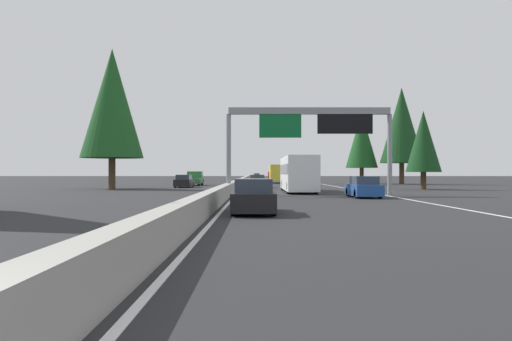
# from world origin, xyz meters

# --- Properties ---
(ground_plane) EXTENTS (320.00, 320.00, 0.00)m
(ground_plane) POSITION_xyz_m (60.00, 0.00, 0.00)
(ground_plane) COLOR #262628
(median_barrier) EXTENTS (180.00, 0.56, 0.90)m
(median_barrier) POSITION_xyz_m (80.00, 0.30, 0.45)
(median_barrier) COLOR #9E9B93
(median_barrier) RESTS_ON ground
(shoulder_stripe_right) EXTENTS (160.00, 0.16, 0.01)m
(shoulder_stripe_right) POSITION_xyz_m (70.00, -11.52, 0.01)
(shoulder_stripe_right) COLOR silver
(shoulder_stripe_right) RESTS_ON ground
(shoulder_stripe_median) EXTENTS (160.00, 0.16, 0.01)m
(shoulder_stripe_median) POSITION_xyz_m (70.00, -0.25, 0.01)
(shoulder_stripe_median) COLOR silver
(shoulder_stripe_median) RESTS_ON ground
(sign_gantry_overhead) EXTENTS (0.50, 12.68, 6.68)m
(sign_gantry_overhead) POSITION_xyz_m (34.67, -6.03, 5.32)
(sign_gantry_overhead) COLOR gray
(sign_gantry_overhead) RESTS_ON ground
(sedan_near_right) EXTENTS (4.40, 1.80, 1.47)m
(sedan_near_right) POSITION_xyz_m (18.68, -1.69, 0.68)
(sedan_near_right) COLOR black
(sedan_near_right) RESTS_ON ground
(sedan_distant_b) EXTENTS (4.40, 1.80, 1.47)m
(sedan_distant_b) POSITION_xyz_m (31.34, -9.25, 0.68)
(sedan_distant_b) COLOR #1E4793
(sedan_distant_b) RESTS_ON ground
(minivan_near_center) EXTENTS (5.00, 1.95, 1.69)m
(minivan_near_center) POSITION_xyz_m (72.51, -9.15, 0.95)
(minivan_near_center) COLOR silver
(minivan_near_center) RESTS_ON ground
(pickup_distant_a) EXTENTS (5.60, 2.00, 1.86)m
(pickup_distant_a) POSITION_xyz_m (104.26, -5.44, 0.91)
(pickup_distant_a) COLOR red
(pickup_distant_a) RESTS_ON ground
(bus_mid_right) EXTENTS (11.50, 2.55, 3.10)m
(bus_mid_right) POSITION_xyz_m (40.77, -5.52, 1.72)
(bus_mid_right) COLOR white
(bus_mid_right) RESTS_ON ground
(box_truck_far_center) EXTENTS (8.50, 2.40, 2.95)m
(box_truck_far_center) POSITION_xyz_m (75.85, -5.24, 1.61)
(box_truck_far_center) COLOR gold
(box_truck_far_center) RESTS_ON ground
(sedan_mid_left) EXTENTS (4.40, 1.80, 1.47)m
(sedan_mid_left) POSITION_xyz_m (126.19, -2.04, 0.68)
(sedan_mid_left) COLOR slate
(sedan_mid_left) RESTS_ON ground
(sedan_far_right) EXTENTS (4.40, 1.80, 1.47)m
(sedan_far_right) POSITION_xyz_m (52.12, -1.97, 0.68)
(sedan_far_right) COLOR #AD931E
(sedan_far_right) RESTS_ON ground
(oncoming_near) EXTENTS (4.40, 1.80, 1.47)m
(oncoming_near) POSITION_xyz_m (53.27, 6.51, 0.68)
(oncoming_near) COLOR black
(oncoming_near) RESTS_ON ground
(oncoming_far) EXTENTS (5.60, 2.00, 1.86)m
(oncoming_far) POSITION_xyz_m (61.66, 6.41, 0.91)
(oncoming_far) COLOR #2D6B38
(oncoming_far) RESTS_ON ground
(conifer_right_near) EXTENTS (3.53, 3.53, 8.03)m
(conifer_right_near) POSITION_xyz_m (46.71, -18.84, 4.87)
(conifer_right_near) COLOR #4C3823
(conifer_right_near) RESTS_ON ground
(conifer_right_mid) EXTENTS (6.24, 6.24, 14.18)m
(conifer_right_mid) POSITION_xyz_m (68.02, -23.19, 8.63)
(conifer_right_mid) COLOR #4C3823
(conifer_right_mid) RESTS_ON ground
(conifer_right_far) EXTENTS (4.86, 4.86, 11.05)m
(conifer_right_far) POSITION_xyz_m (71.03, -17.99, 6.72)
(conifer_right_far) COLOR #4C3823
(conifer_right_far) RESTS_ON ground
(conifer_left_near) EXTENTS (6.53, 6.53, 14.85)m
(conifer_left_near) POSITION_xyz_m (48.58, 13.43, 9.03)
(conifer_left_near) COLOR #4C3823
(conifer_left_near) RESTS_ON ground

